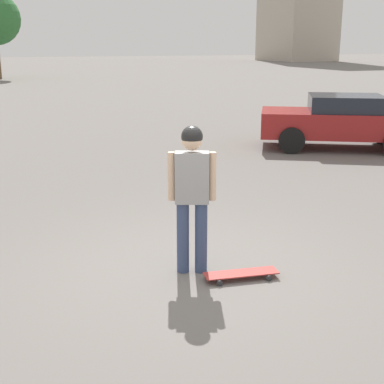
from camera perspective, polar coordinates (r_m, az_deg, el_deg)
The scene contains 4 objects.
ground_plane at distance 6.57m, azimuth 0.00°, elevation -8.45°, with size 220.00×220.00×0.00m, color slate.
person at distance 6.21m, azimuth 0.00°, elevation 0.49°, with size 0.53×0.33×1.78m.
skateboard at distance 6.37m, azimuth 5.27°, elevation -8.66°, with size 0.90×0.37×0.08m.
car_parked_near at distance 14.55m, azimuth 15.64°, elevation 7.37°, with size 4.42×3.53×1.39m.
Camera 1 is at (-2.16, -5.60, 2.67)m, focal length 50.00 mm.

